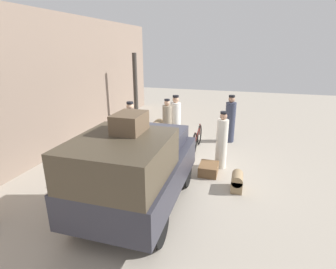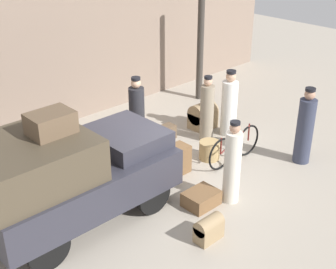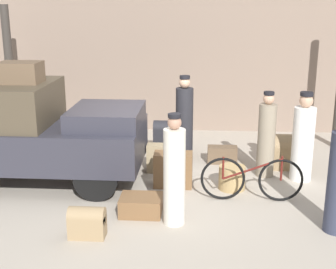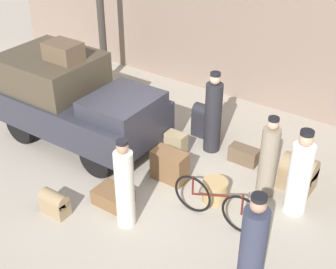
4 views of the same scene
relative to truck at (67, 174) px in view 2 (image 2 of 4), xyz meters
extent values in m
plane|color=#A89E8E|center=(2.24, -0.21, -1.00)|extent=(30.00, 30.00, 0.00)
cube|color=gray|center=(2.24, 3.86, 1.25)|extent=(16.00, 0.15, 4.50)
cylinder|color=#38332D|center=(6.16, 2.58, 0.59)|extent=(0.19, 0.19, 3.19)
cylinder|color=black|center=(1.28, 0.85, -0.63)|extent=(0.76, 0.12, 0.76)
cylinder|color=black|center=(1.28, -0.85, -0.63)|extent=(0.76, 0.12, 0.76)
cylinder|color=black|center=(-0.94, 0.85, -0.63)|extent=(0.76, 0.12, 0.76)
cylinder|color=black|center=(-0.94, -0.85, -0.63)|extent=(0.76, 0.12, 0.76)
cube|color=#2D2D38|center=(0.17, 0.00, -0.25)|extent=(3.59, 1.86, 0.71)
cube|color=#473D2D|center=(-0.64, 0.00, 0.48)|extent=(1.97, 1.71, 0.75)
cube|color=#2D2D38|center=(1.33, 0.00, 0.26)|extent=(1.25, 1.45, 0.32)
torus|color=black|center=(4.37, -0.65, -0.63)|extent=(0.75, 0.04, 0.75)
torus|color=black|center=(3.41, -0.65, -0.63)|extent=(0.75, 0.04, 0.75)
cylinder|color=#591914|center=(3.89, -0.65, -0.44)|extent=(0.98, 0.04, 0.40)
cylinder|color=#591914|center=(3.41, -0.65, -0.44)|extent=(0.04, 0.04, 0.39)
cylinder|color=#591914|center=(4.37, -0.65, -0.42)|extent=(0.04, 0.04, 0.42)
cylinder|color=tan|center=(3.60, -0.16, -0.79)|extent=(0.47, 0.47, 0.43)
cylinder|color=#33384C|center=(5.03, -1.67, -0.25)|extent=(0.38, 0.38, 1.50)
sphere|color=tan|center=(5.03, -1.67, 0.61)|extent=(0.23, 0.23, 0.23)
cylinder|color=black|center=(5.03, -1.67, 0.73)|extent=(0.22, 0.22, 0.06)
cylinder|color=silver|center=(2.64, -1.58, -0.27)|extent=(0.33, 0.33, 1.48)
sphere|color=tan|center=(2.64, -1.58, 0.57)|extent=(0.20, 0.20, 0.20)
cylinder|color=black|center=(2.64, -1.58, 0.68)|extent=(0.19, 0.19, 0.06)
cylinder|color=white|center=(4.92, 0.41, -0.31)|extent=(0.40, 0.40, 1.39)
sphere|color=tan|center=(4.92, 0.41, 0.51)|extent=(0.25, 0.25, 0.25)
cylinder|color=black|center=(4.92, 0.41, 0.64)|extent=(0.24, 0.24, 0.07)
cylinder|color=gray|center=(4.27, 0.56, -0.30)|extent=(0.33, 0.33, 1.41)
sphere|color=tan|center=(4.27, 0.56, 0.51)|extent=(0.21, 0.21, 0.21)
cylinder|color=black|center=(4.27, 0.56, 0.62)|extent=(0.20, 0.20, 0.06)
cylinder|color=#232328|center=(2.69, 1.30, -0.22)|extent=(0.36, 0.36, 1.56)
sphere|color=tan|center=(2.69, 1.30, 0.67)|extent=(0.22, 0.22, 0.22)
cylinder|color=black|center=(2.69, 1.30, 0.78)|extent=(0.21, 0.21, 0.06)
cube|color=brown|center=(3.48, 1.25, -0.83)|extent=(0.61, 0.29, 0.35)
cube|color=#937A56|center=(1.43, -2.11, -0.84)|extent=(0.52, 0.28, 0.32)
cylinder|color=#937A56|center=(1.43, -2.11, -0.68)|extent=(0.52, 0.28, 0.28)
cube|color=brown|center=(2.54, -0.10, -0.69)|extent=(0.69, 0.39, 0.63)
cube|color=brown|center=(2.10, -1.31, -0.86)|extent=(0.66, 0.51, 0.29)
cube|color=#9E8966|center=(2.20, 0.63, -0.72)|extent=(0.44, 0.27, 0.56)
cube|color=#937A56|center=(4.71, 1.08, -0.79)|extent=(0.64, 0.52, 0.43)
cylinder|color=#937A56|center=(4.71, 1.08, -0.58)|extent=(0.64, 0.52, 0.52)
cube|color=#232328|center=(2.29, 1.70, -0.70)|extent=(0.57, 0.34, 0.60)
cylinder|color=#232328|center=(2.29, 1.70, -0.40)|extent=(0.57, 0.34, 0.34)
cube|color=brown|center=(-0.19, 0.00, 1.04)|extent=(0.73, 0.54, 0.37)
camera|label=1|loc=(-4.67, -2.08, 2.43)|focal=28.00mm
camera|label=2|loc=(-3.55, -6.37, 4.25)|focal=50.00mm
camera|label=3|loc=(3.00, -8.06, 2.24)|focal=50.00mm
camera|label=4|loc=(6.74, -6.26, 4.64)|focal=50.00mm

